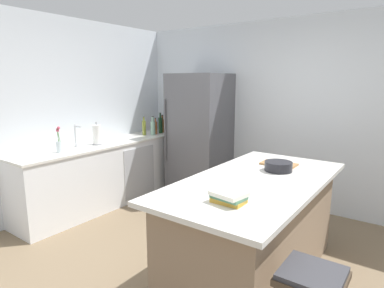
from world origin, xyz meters
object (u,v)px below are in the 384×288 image
Objects in this scene: flower_vase at (59,144)px; sink_faucet at (76,135)px; olive_oil_bottle at (144,128)px; gin_bottle at (153,127)px; cookbook_stack at (229,197)px; mixing_bowl at (278,166)px; kitchen_island at (254,228)px; refrigerator at (200,136)px; whiskey_bottle at (163,125)px; paper_towel_roll at (97,135)px; vinegar_bottle at (156,128)px; cutting_board at (279,164)px; hot_sauce_bottle at (162,127)px; wine_bottle at (160,125)px.

sink_faucet is at bearing 108.78° from flower_vase.
gin_bottle is at bearing 43.99° from olive_oil_bottle.
olive_oil_bottle is (0.04, 1.23, -0.03)m from sink_faucet.
mixing_bowl reaches higher than cookbook_stack.
kitchen_island is 2.63m from sink_faucet.
refrigerator is 6.30× the size of whiskey_bottle.
paper_towel_roll reaches higher than whiskey_bottle.
flower_vase is 1.09× the size of whiskey_bottle.
vinegar_bottle reaches higher than cutting_board.
hot_sauce_bottle is 0.61× the size of cutting_board.
refrigerator reaches higher than gin_bottle.
sink_faucet is at bearing -120.46° from refrigerator.
mixing_bowl is (1.71, -1.15, 0.03)m from refrigerator.
whiskey_bottle is 0.98× the size of gin_bottle.
kitchen_island is 2.30m from refrigerator.
cutting_board is at bearing -13.81° from olive_oil_bottle.
hot_sauce_bottle is (0.01, 1.70, -0.08)m from sink_faucet.
olive_oil_bottle is at bearing 92.25° from paper_towel_roll.
sink_faucet is 0.34m from flower_vase.
paper_towel_roll is 0.91× the size of wine_bottle.
hot_sauce_bottle reaches higher than kitchen_island.
cutting_board is at bearing 109.90° from mixing_bowl.
refrigerator is 0.91m from hot_sauce_bottle.
hot_sauce_bottle is at bearing 89.61° from sink_faucet.
gin_bottle reaches higher than hot_sauce_bottle.
cutting_board is at bearing -16.55° from gin_bottle.
mixing_bowl is at bearing -26.60° from hot_sauce_bottle.
refrigerator reaches higher than kitchen_island.
gin_bottle is 0.87× the size of cutting_board.
kitchen_island is 6.37× the size of flower_vase.
olive_oil_bottle is 2.71m from mixing_bowl.
olive_oil_bottle is 1.15× the size of mixing_bowl.
flower_vase is at bearing -87.43° from olive_oil_bottle.
vinegar_bottle is at bearing -68.91° from hot_sauce_bottle.
flower_vase is (0.11, -0.32, -0.05)m from sink_faucet.
paper_towel_roll is 1.22× the size of cookbook_stack.
kitchen_island is 7.74× the size of vinegar_bottle.
wine_bottle reaches higher than mixing_bowl.
flower_vase reaches higher than mixing_bowl.
wine_bottle reaches higher than vinegar_bottle.
mixing_bowl is (2.62, 0.39, -0.09)m from sink_faucet.
refrigerator reaches higher than olive_oil_bottle.
cookbook_stack is at bearing -82.72° from kitchen_island.
flower_vase is at bearing -113.20° from refrigerator.
sink_faucet is 1.00× the size of olive_oil_bottle.
kitchen_island is 6.02× the size of wine_bottle.
gin_bottle reaches higher than cookbook_stack.
kitchen_island is 6.84× the size of olive_oil_bottle.
refrigerator is 2.76m from cookbook_stack.
olive_oil_bottle is at bearing -136.01° from gin_bottle.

